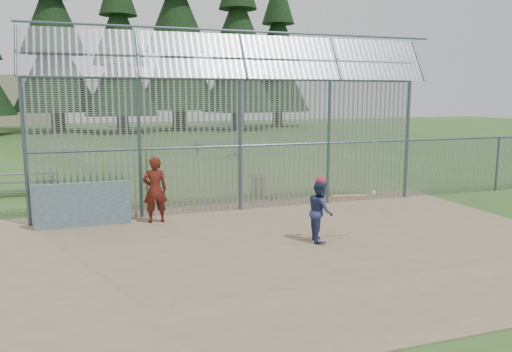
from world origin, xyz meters
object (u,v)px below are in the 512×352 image
object	(u,v)px
onlooker	(155,190)
trash_can	(258,186)
batter	(320,211)
dugout_wall	(83,205)
bleacher	(10,184)

from	to	relation	value
onlooker	trash_can	world-z (taller)	onlooker
batter	onlooker	xyz separation A→B (m)	(-3.52, 3.14, 0.17)
batter	trash_can	world-z (taller)	batter
dugout_wall	batter	size ratio (longest dim) A/B	1.67
trash_can	bleacher	distance (m)	8.85
trash_can	bleacher	bearing A→B (deg)	159.93
onlooker	dugout_wall	bearing A→B (deg)	-5.02
batter	onlooker	distance (m)	4.72
batter	bleacher	distance (m)	11.84
batter	onlooker	world-z (taller)	onlooker
dugout_wall	trash_can	distance (m)	6.35
batter	dugout_wall	bearing A→B (deg)	72.85
dugout_wall	bleacher	world-z (taller)	dugout_wall
batter	trash_can	size ratio (longest dim) A/B	1.82
batter	onlooker	bearing A→B (deg)	62.34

